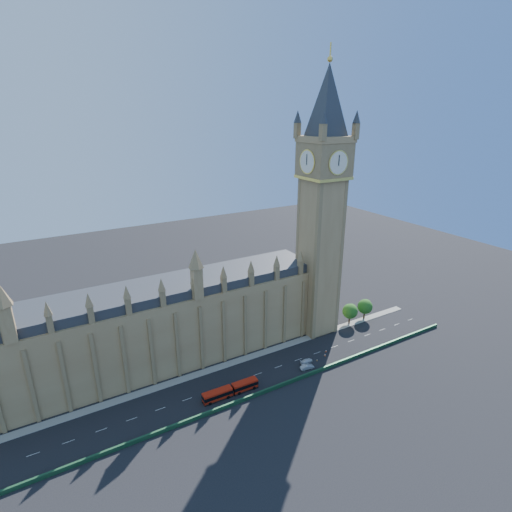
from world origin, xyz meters
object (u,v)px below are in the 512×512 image
car_grey (249,387)px  car_silver (307,367)px  red_bus (231,390)px  car_white (307,361)px

car_grey → car_silver: bearing=-97.8°
car_silver → red_bus: bearing=94.2°
red_bus → car_silver: (27.40, -1.14, -0.79)m
red_bus → car_grey: 6.07m
red_bus → car_silver: red_bus is taller
car_grey → car_white: 23.39m
car_grey → car_silver: car_silver is taller
red_bus → car_white: (29.28, 1.66, -0.89)m
red_bus → car_silver: size_ratio=3.73×
car_grey → car_white: (23.29, 2.14, 0.04)m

